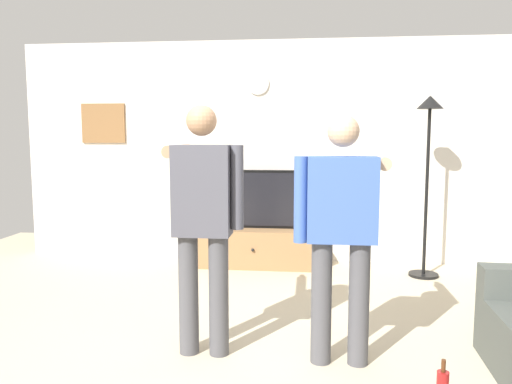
{
  "coord_description": "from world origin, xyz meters",
  "views": [
    {
      "loc": [
        0.41,
        -3.2,
        1.56
      ],
      "look_at": [
        -0.07,
        1.2,
        1.05
      ],
      "focal_mm": 34.9,
      "sensor_mm": 36.0,
      "label": 1
    }
  ],
  "objects": [
    {
      "name": "ground_plane",
      "position": [
        0.0,
        0.0,
        0.0
      ],
      "size": [
        8.4,
        8.4,
        0.0
      ],
      "primitive_type": "plane",
      "color": "beige"
    },
    {
      "name": "back_wall",
      "position": [
        0.0,
        2.95,
        1.35
      ],
      "size": [
        6.4,
        0.1,
        2.7
      ],
      "primitive_type": "cube",
      "color": "silver",
      "rests_on": "ground_plane"
    },
    {
      "name": "tv_stand",
      "position": [
        -0.23,
        2.6,
        0.23
      ],
      "size": [
        1.45,
        0.53,
        0.45
      ],
      "color": "#997047",
      "rests_on": "ground_plane"
    },
    {
      "name": "television",
      "position": [
        -0.23,
        2.65,
        0.8
      ],
      "size": [
        1.16,
        0.07,
        0.69
      ],
      "color": "black",
      "rests_on": "tv_stand"
    },
    {
      "name": "wall_clock",
      "position": [
        -0.23,
        2.89,
        2.18
      ],
      "size": [
        0.26,
        0.03,
        0.26
      ],
      "primitive_type": "cylinder",
      "rotation": [
        1.57,
        0.0,
        0.0
      ],
      "color": "white"
    },
    {
      "name": "framed_picture",
      "position": [
        -2.19,
        2.9,
        1.71
      ],
      "size": [
        0.56,
        0.04,
        0.49
      ],
      "primitive_type": "cube",
      "color": "olive"
    },
    {
      "name": "floor_lamp",
      "position": [
        1.68,
        2.35,
        1.41
      ],
      "size": [
        0.32,
        0.32,
        1.98
      ],
      "color": "black",
      "rests_on": "ground_plane"
    },
    {
      "name": "person_standing_nearer_lamp",
      "position": [
        -0.33,
        0.17,
        1.0
      ],
      "size": [
        0.58,
        0.78,
        1.76
      ],
      "color": "#4C4C51",
      "rests_on": "ground_plane"
    },
    {
      "name": "person_standing_nearer_couch",
      "position": [
        0.62,
        0.12,
        0.97
      ],
      "size": [
        0.64,
        0.78,
        1.69
      ],
      "color": "#4C4C51",
      "rests_on": "ground_plane"
    }
  ]
}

